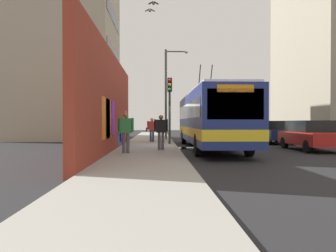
% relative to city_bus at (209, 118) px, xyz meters
% --- Properties ---
extents(ground_plane, '(80.00, 80.00, 0.00)m').
position_rel_city_bus_xyz_m(ground_plane, '(1.23, 1.80, -1.74)').
color(ground_plane, '#232326').
extents(sidewalk_slab, '(48.00, 3.20, 0.15)m').
position_rel_city_bus_xyz_m(sidewalk_slab, '(1.23, 3.40, -1.67)').
color(sidewalk_slab, '#9E9B93').
rests_on(sidewalk_slab, ground_plane).
extents(graffiti_wall, '(15.27, 0.32, 4.80)m').
position_rel_city_bus_xyz_m(graffiti_wall, '(-2.14, 5.15, 0.64)').
color(graffiti_wall, maroon).
rests_on(graffiti_wall, ground_plane).
extents(building_far_left, '(9.44, 8.42, 15.09)m').
position_rel_city_bus_xyz_m(building_far_left, '(11.25, 11.00, 5.80)').
color(building_far_left, '#9E937F').
rests_on(building_far_left, ground_plane).
extents(city_bus, '(12.33, 2.53, 4.90)m').
position_rel_city_bus_xyz_m(city_bus, '(0.00, 0.00, 0.00)').
color(city_bus, navy).
rests_on(city_bus, ground_plane).
extents(parked_car_red, '(4.43, 1.91, 1.58)m').
position_rel_city_bus_xyz_m(parked_car_red, '(-1.11, -5.20, -0.91)').
color(parked_car_red, '#B21E19').
rests_on(parked_car_red, ground_plane).
extents(parked_car_navy, '(4.22, 1.81, 1.58)m').
position_rel_city_bus_xyz_m(parked_car_navy, '(4.52, -5.20, -0.91)').
color(parked_car_navy, navy).
rests_on(parked_car_navy, ground_plane).
extents(parked_car_black, '(4.24, 1.83, 1.58)m').
position_rel_city_bus_xyz_m(parked_car_black, '(10.21, -5.20, -0.91)').
color(parked_car_black, black).
rests_on(parked_car_black, ground_plane).
extents(parked_car_dark_gray, '(4.32, 1.78, 1.58)m').
position_rel_city_bus_xyz_m(parked_car_dark_gray, '(16.59, -5.20, -0.91)').
color(parked_car_dark_gray, '#38383D').
rests_on(parked_car_dark_gray, ground_plane).
extents(pedestrian_midblock, '(0.22, 0.73, 1.62)m').
position_rel_city_bus_xyz_m(pedestrian_midblock, '(4.14, 3.29, -0.65)').
color(pedestrian_midblock, '#2D3F59').
rests_on(pedestrian_midblock, sidewalk_slab).
extents(pedestrian_near_wall, '(0.24, 0.70, 1.75)m').
position_rel_city_bus_xyz_m(pedestrian_near_wall, '(-3.81, 4.28, -0.55)').
color(pedestrian_near_wall, '#595960').
rests_on(pedestrian_near_wall, sidewalk_slab).
extents(pedestrian_at_curb, '(0.23, 0.68, 1.70)m').
position_rel_city_bus_xyz_m(pedestrian_at_curb, '(-2.23, 2.72, -0.59)').
color(pedestrian_at_curb, '#595960').
rests_on(pedestrian_at_curb, sidewalk_slab).
extents(traffic_light, '(0.49, 0.28, 4.07)m').
position_rel_city_bus_xyz_m(traffic_light, '(1.92, 2.15, 1.15)').
color(traffic_light, '#2D382D').
rests_on(traffic_light, sidewalk_slab).
extents(street_lamp, '(0.44, 1.82, 6.95)m').
position_rel_city_bus_xyz_m(street_lamp, '(7.24, 2.05, 2.38)').
color(street_lamp, '#4C4C51').
rests_on(street_lamp, sidewalk_slab).
extents(flying_pigeons, '(0.88, 0.74, 0.35)m').
position_rel_city_bus_xyz_m(flying_pigeons, '(-0.46, 3.20, 5.94)').
color(flying_pigeons, gray).
extents(curbside_puddle, '(1.84, 1.84, 0.00)m').
position_rel_city_bus_xyz_m(curbside_puddle, '(0.52, 1.20, -1.74)').
color(curbside_puddle, black).
rests_on(curbside_puddle, ground_plane).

